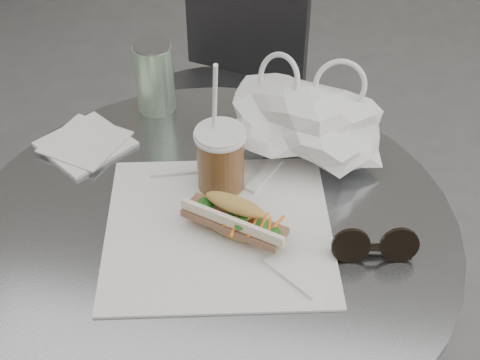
% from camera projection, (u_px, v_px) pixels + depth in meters
% --- Properties ---
extents(cafe_table, '(0.76, 0.76, 0.74)m').
position_uv_depth(cafe_table, '(215.00, 332.00, 1.20)').
color(cafe_table, slate).
rests_on(cafe_table, ground).
extents(chair_far, '(0.42, 0.45, 0.79)m').
position_uv_depth(chair_far, '(222.00, 148.00, 1.78)').
color(chair_far, '#303033').
rests_on(chair_far, ground).
extents(sandwich_paper, '(0.41, 0.39, 0.00)m').
position_uv_depth(sandwich_paper, '(219.00, 229.00, 1.01)').
color(sandwich_paper, white).
rests_on(sandwich_paper, cafe_table).
extents(banh_mi, '(0.21, 0.13, 0.07)m').
position_uv_depth(banh_mi, '(235.00, 218.00, 0.98)').
color(banh_mi, gold).
rests_on(banh_mi, sandwich_paper).
extents(iced_coffee, '(0.08, 0.08, 0.24)m').
position_uv_depth(iced_coffee, '(220.00, 159.00, 1.05)').
color(iced_coffee, brown).
rests_on(iced_coffee, cafe_table).
extents(sunglasses, '(0.13, 0.05, 0.06)m').
position_uv_depth(sunglasses, '(374.00, 247.00, 0.96)').
color(sunglasses, black).
rests_on(sunglasses, cafe_table).
extents(plastic_bag, '(0.29, 0.25, 0.12)m').
position_uv_depth(plastic_bag, '(305.00, 122.00, 1.12)').
color(plastic_bag, white).
rests_on(plastic_bag, cafe_table).
extents(napkin_stack, '(0.18, 0.18, 0.01)m').
position_uv_depth(napkin_stack, '(86.00, 143.00, 1.17)').
color(napkin_stack, white).
rests_on(napkin_stack, cafe_table).
extents(drink_can, '(0.07, 0.07, 0.13)m').
position_uv_depth(drink_can, '(155.00, 77.00, 1.21)').
color(drink_can, '#559258').
rests_on(drink_can, cafe_table).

